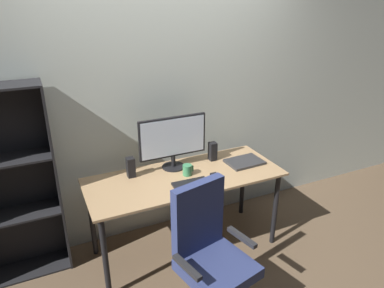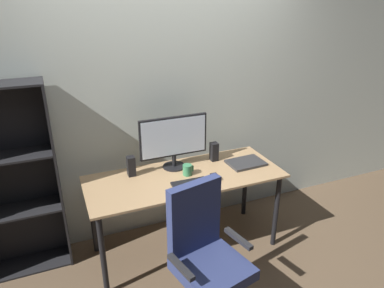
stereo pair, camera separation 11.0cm
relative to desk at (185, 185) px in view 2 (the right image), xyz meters
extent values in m
plane|color=brown|center=(0.00, 0.00, -0.65)|extent=(12.00, 12.00, 0.00)
cube|color=beige|center=(0.00, 0.50, 0.65)|extent=(6.40, 0.10, 2.60)
cube|color=tan|center=(0.00, 0.00, 0.08)|extent=(1.65, 0.66, 0.02)
cylinder|color=black|center=(-0.76, -0.27, -0.29)|extent=(0.04, 0.04, 0.72)
cylinder|color=black|center=(0.76, -0.27, -0.29)|extent=(0.04, 0.04, 0.72)
cylinder|color=black|center=(-0.76, 0.27, -0.29)|extent=(0.04, 0.04, 0.72)
cylinder|color=black|center=(0.76, 0.27, -0.29)|extent=(0.04, 0.04, 0.72)
cylinder|color=black|center=(-0.03, 0.19, 0.09)|extent=(0.20, 0.20, 0.01)
cylinder|color=black|center=(-0.03, 0.19, 0.15)|extent=(0.04, 0.04, 0.10)
cube|color=black|center=(-0.03, 0.19, 0.37)|extent=(0.60, 0.03, 0.35)
cube|color=silver|center=(-0.03, 0.18, 0.37)|extent=(0.57, 0.01, 0.32)
cube|color=black|center=(-0.02, -0.15, 0.09)|extent=(0.29, 0.12, 0.02)
cube|color=black|center=(0.21, -0.14, 0.10)|extent=(0.06, 0.10, 0.03)
cylinder|color=#387F51|center=(0.02, 0.01, 0.13)|extent=(0.08, 0.08, 0.09)
cube|color=#387F51|center=(0.07, 0.01, 0.14)|extent=(0.02, 0.01, 0.05)
cube|color=#2D2D30|center=(0.59, 0.00, 0.10)|extent=(0.33, 0.24, 0.02)
cube|color=black|center=(-0.41, 0.18, 0.17)|extent=(0.06, 0.07, 0.17)
cube|color=black|center=(0.35, 0.18, 0.17)|extent=(0.06, 0.07, 0.17)
cube|color=navy|center=(-0.12, -0.79, -0.20)|extent=(0.53, 0.53, 0.08)
cube|color=navy|center=(-0.16, -0.59, 0.10)|extent=(0.41, 0.16, 0.52)
cube|color=#232326|center=(-0.36, -0.82, -0.07)|extent=(0.10, 0.26, 0.03)
cube|color=#232326|center=(0.11, -0.72, -0.07)|extent=(0.10, 0.26, 0.03)
cube|color=black|center=(-0.99, 0.29, 0.13)|extent=(0.02, 0.28, 1.57)
cube|color=black|center=(-1.36, 0.42, 0.13)|extent=(0.76, 0.01, 1.57)
cube|color=black|center=(-1.36, 0.29, -0.65)|extent=(0.72, 0.26, 0.02)
cube|color=black|center=(-1.36, 0.29, -0.10)|extent=(0.72, 0.26, 0.02)
cube|color=black|center=(-1.36, 0.29, 0.37)|extent=(0.72, 0.26, 0.02)
camera|label=1|loc=(-1.05, -2.39, 1.48)|focal=32.96mm
camera|label=2|loc=(-0.95, -2.43, 1.48)|focal=32.96mm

